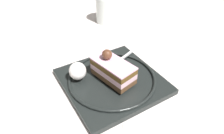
{
  "coord_description": "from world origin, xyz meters",
  "views": [
    {
      "loc": [
        -0.29,
        0.26,
        0.34
      ],
      "look_at": [
        -0.01,
        0.02,
        0.05
      ],
      "focal_mm": 32.88,
      "sensor_mm": 36.0,
      "label": 1
    }
  ],
  "objects": [
    {
      "name": "cake_slice",
      "position": [
        -0.01,
        0.02,
        0.04
      ],
      "size": [
        0.11,
        0.06,
        0.07
      ],
      "color": "brown",
      "rests_on": "dessert_plate"
    },
    {
      "name": "dessert_plate",
      "position": [
        -0.01,
        0.02,
        0.01
      ],
      "size": [
        0.25,
        0.25,
        0.02
      ],
      "color": "black",
      "rests_on": "ground_plane"
    },
    {
      "name": "fork",
      "position": [
        0.03,
        -0.05,
        0.02
      ],
      "size": [
        0.03,
        0.11,
        0.0
      ],
      "color": "silver",
      "rests_on": "dessert_plate"
    },
    {
      "name": "ground_plane",
      "position": [
        0.0,
        0.0,
        0.0
      ],
      "size": [
        2.4,
        2.4,
        0.0
      ],
      "primitive_type": "plane",
      "color": "silver"
    },
    {
      "name": "drink_glass_near",
      "position": [
        0.27,
        -0.18,
        0.04
      ],
      "size": [
        0.08,
        0.08,
        0.09
      ],
      "color": "white",
      "rests_on": "ground_plane"
    },
    {
      "name": "whipped_cream_dollop",
      "position": [
        0.04,
        0.08,
        0.04
      ],
      "size": [
        0.04,
        0.04,
        0.04
      ],
      "primitive_type": "ellipsoid",
      "color": "white",
      "rests_on": "dessert_plate"
    }
  ]
}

